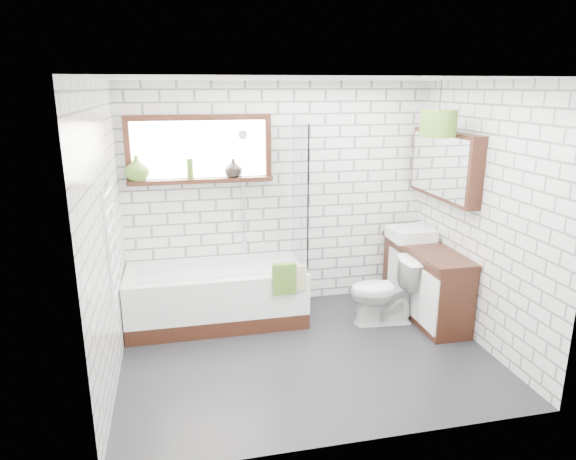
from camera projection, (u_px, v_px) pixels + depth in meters
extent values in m
cube|color=black|center=(306.00, 354.00, 4.87)|extent=(3.40, 2.60, 0.01)
cube|color=white|center=(309.00, 78.00, 4.19)|extent=(3.40, 2.60, 0.01)
cube|color=white|center=(278.00, 196.00, 5.75)|extent=(3.40, 0.01, 2.50)
cube|color=white|center=(359.00, 278.00, 3.30)|extent=(3.40, 0.01, 2.50)
cube|color=white|center=(105.00, 238.00, 4.17)|extent=(0.01, 2.60, 2.50)
cube|color=white|center=(481.00, 216.00, 4.88)|extent=(0.01, 2.60, 2.50)
cube|color=black|center=(200.00, 150.00, 5.39)|extent=(1.52, 0.16, 0.68)
cube|color=white|center=(112.00, 244.00, 4.19)|extent=(0.06, 0.52, 1.00)
cube|color=black|center=(445.00, 165.00, 5.32)|extent=(0.16, 1.20, 0.70)
cylinder|color=silver|center=(243.00, 190.00, 5.60)|extent=(0.02, 0.02, 1.30)
cube|color=white|center=(216.00, 295.00, 5.46)|extent=(1.85, 0.82, 0.60)
cube|color=white|center=(299.00, 195.00, 5.37)|extent=(0.02, 0.72, 1.50)
cube|color=#456F21|center=(284.00, 279.00, 5.14)|extent=(0.24, 0.06, 0.32)
cube|color=tan|center=(296.00, 278.00, 5.17)|extent=(0.20, 0.05, 0.26)
cube|color=black|center=(425.00, 281.00, 5.59)|extent=(0.44, 1.37, 0.78)
cube|color=white|center=(411.00, 234.00, 5.73)|extent=(0.46, 0.40, 0.13)
cylinder|color=silver|center=(424.00, 227.00, 5.75)|extent=(0.04, 0.04, 0.18)
imported|color=white|center=(384.00, 291.00, 5.41)|extent=(0.46, 0.74, 0.72)
imported|color=#4B7423|center=(137.00, 170.00, 5.27)|extent=(0.29, 0.29, 0.26)
imported|color=black|center=(233.00, 170.00, 5.49)|extent=(0.25, 0.25, 0.20)
cylinder|color=#4B7423|center=(190.00, 171.00, 5.39)|extent=(0.08, 0.08, 0.21)
cylinder|color=#456F21|center=(438.00, 123.00, 4.89)|extent=(0.34, 0.34, 0.25)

